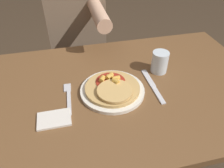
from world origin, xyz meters
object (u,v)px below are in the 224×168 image
pizza (112,87)px  knife (153,86)px  person_diner (77,28)px  dining_table (111,108)px  drinking_glass (160,62)px  fork (68,96)px  plate (112,91)px

pizza → knife: size_ratio=0.97×
knife → person_diner: (-0.24, 0.65, -0.02)m
dining_table → person_diner: (-0.07, 0.63, 0.09)m
person_diner → drinking_glass: bearing=-61.3°
pizza → drinking_glass: (0.23, 0.09, 0.02)m
dining_table → fork: bearing=-177.2°
knife → drinking_glass: size_ratio=2.35×
plate → pizza: bearing=-81.8°
pizza → person_diner: bearing=96.3°
dining_table → person_diner: bearing=96.6°
knife → drinking_glass: (0.06, 0.10, 0.04)m
dining_table → plate: bearing=-94.5°
dining_table → drinking_glass: size_ratio=13.80×
plate → drinking_glass: size_ratio=2.69×
plate → fork: plate is taller
dining_table → fork: fork is taller
dining_table → fork: size_ratio=7.34×
dining_table → knife: 0.20m
dining_table → pizza: pizza is taller
knife → person_diner: 0.70m
drinking_glass → dining_table: bearing=-162.8°
plate → knife: (0.17, -0.01, -0.00)m
drinking_glass → plate: bearing=-158.6°
pizza → drinking_glass: size_ratio=2.28×
drinking_glass → person_diner: 0.64m
fork → person_diner: 0.64m
dining_table → drinking_glass: bearing=17.2°
plate → pizza: (0.00, -0.00, 0.02)m
dining_table → drinking_glass: 0.29m
dining_table → pizza: size_ratio=6.05×
fork → person_diner: size_ratio=0.14×
pizza → drinking_glass: drinking_glass is taller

